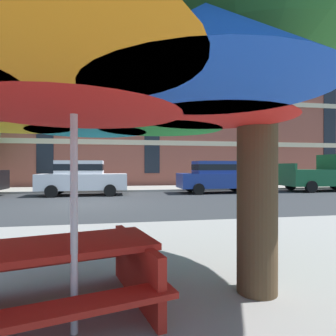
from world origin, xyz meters
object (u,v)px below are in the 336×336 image
at_px(picnic_table, 55,274).
at_px(sedan_blue, 217,176).
at_px(sedan_white, 82,177).
at_px(pickup_green, 327,174).
at_px(patio_umbrella, 74,82).

bearing_deg(picnic_table, sedan_blue, 63.76).
height_order(sedan_blue, picnic_table, sedan_blue).
bearing_deg(sedan_white, pickup_green, 0.00).
relative_size(sedan_blue, patio_umbrella, 1.16).
relative_size(sedan_white, picnic_table, 2.08).
xyz_separation_m(sedan_white, pickup_green, (14.29, 0.00, 0.08)).
xyz_separation_m(sedan_blue, picnic_table, (-6.09, -12.36, -0.46)).
distance_m(sedan_white, picnic_table, 12.42).
distance_m(pickup_green, picnic_table, 18.04).
relative_size(sedan_white, patio_umbrella, 1.16).
bearing_deg(pickup_green, sedan_white, -180.00).
xyz_separation_m(sedan_blue, pickup_green, (7.04, 0.00, 0.08)).
bearing_deg(pickup_green, picnic_table, -136.73).
distance_m(sedan_white, sedan_blue, 7.26).
xyz_separation_m(sedan_white, sedan_blue, (7.26, 0.00, 0.00)).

